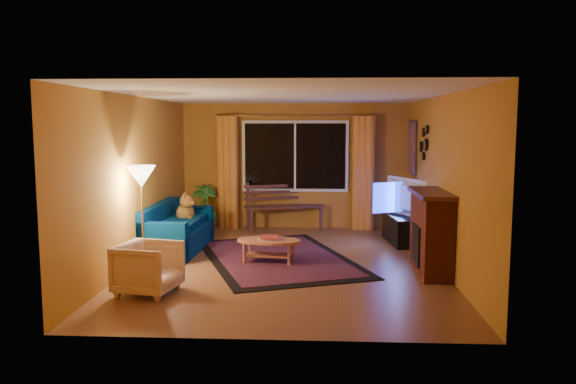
{
  "coord_description": "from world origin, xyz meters",
  "views": [
    {
      "loc": [
        0.45,
        -8.21,
        2.08
      ],
      "look_at": [
        0.0,
        0.3,
        1.05
      ],
      "focal_mm": 35.0,
      "sensor_mm": 36.0,
      "label": 1
    }
  ],
  "objects_px": {
    "bench": "(284,218)",
    "armchair": "(148,265)",
    "coffee_table": "(269,251)",
    "floor_lamp": "(143,220)",
    "sofa": "(176,227)",
    "tv_console": "(400,229)"
  },
  "relations": [
    {
      "from": "floor_lamp",
      "to": "coffee_table",
      "type": "relative_size",
      "value": 1.54
    },
    {
      "from": "sofa",
      "to": "armchair",
      "type": "distance_m",
      "value": 2.39
    },
    {
      "from": "armchair",
      "to": "floor_lamp",
      "type": "height_order",
      "value": "floor_lamp"
    },
    {
      "from": "bench",
      "to": "floor_lamp",
      "type": "height_order",
      "value": "floor_lamp"
    },
    {
      "from": "sofa",
      "to": "coffee_table",
      "type": "distance_m",
      "value": 1.79
    },
    {
      "from": "bench",
      "to": "sofa",
      "type": "distance_m",
      "value": 2.57
    },
    {
      "from": "tv_console",
      "to": "floor_lamp",
      "type": "bearing_deg",
      "value": -156.3
    },
    {
      "from": "armchair",
      "to": "tv_console",
      "type": "xyz_separation_m",
      "value": [
        3.54,
        3.17,
        -0.11
      ]
    },
    {
      "from": "coffee_table",
      "to": "armchair",
      "type": "bearing_deg",
      "value": -129.81
    },
    {
      "from": "bench",
      "to": "tv_console",
      "type": "xyz_separation_m",
      "value": [
        2.12,
        -1.14,
        0.01
      ]
    },
    {
      "from": "floor_lamp",
      "to": "bench",
      "type": "bearing_deg",
      "value": 62.15
    },
    {
      "from": "bench",
      "to": "sofa",
      "type": "height_order",
      "value": "sofa"
    },
    {
      "from": "armchair",
      "to": "sofa",
      "type": "bearing_deg",
      "value": 17.39
    },
    {
      "from": "armchair",
      "to": "coffee_table",
      "type": "distance_m",
      "value": 2.12
    },
    {
      "from": "bench",
      "to": "armchair",
      "type": "relative_size",
      "value": 2.22
    },
    {
      "from": "bench",
      "to": "sofa",
      "type": "relative_size",
      "value": 0.81
    },
    {
      "from": "tv_console",
      "to": "coffee_table",
      "type": "bearing_deg",
      "value": -150.75
    },
    {
      "from": "armchair",
      "to": "coffee_table",
      "type": "relative_size",
      "value": 0.71
    },
    {
      "from": "sofa",
      "to": "floor_lamp",
      "type": "height_order",
      "value": "floor_lamp"
    },
    {
      "from": "bench",
      "to": "coffee_table",
      "type": "bearing_deg",
      "value": -108.15
    },
    {
      "from": "armchair",
      "to": "floor_lamp",
      "type": "bearing_deg",
      "value": 32.11
    },
    {
      "from": "floor_lamp",
      "to": "tv_console",
      "type": "xyz_separation_m",
      "value": [
        3.9,
        2.23,
        -0.52
      ]
    }
  ]
}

